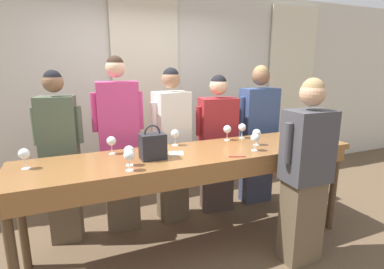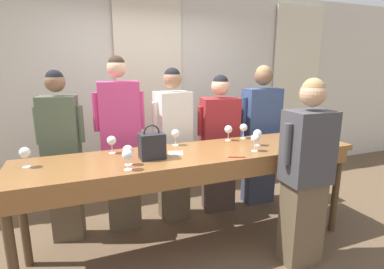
% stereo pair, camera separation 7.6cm
% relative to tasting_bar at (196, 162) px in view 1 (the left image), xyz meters
% --- Properties ---
extents(ground_plane, '(18.00, 18.00, 0.00)m').
position_rel_tasting_bar_xyz_m(ground_plane, '(0.00, 0.02, -0.89)').
color(ground_plane, brown).
extents(wall_back, '(12.00, 0.06, 2.80)m').
position_rel_tasting_bar_xyz_m(wall_back, '(0.00, 1.72, 0.51)').
color(wall_back, beige).
rests_on(wall_back, ground_plane).
extents(curtain_panel_center, '(0.92, 0.03, 2.69)m').
position_rel_tasting_bar_xyz_m(curtain_panel_center, '(0.00, 1.66, 0.46)').
color(curtain_panel_center, beige).
rests_on(curtain_panel_center, ground_plane).
extents(curtain_panel_right, '(0.92, 0.03, 2.69)m').
position_rel_tasting_bar_xyz_m(curtain_panel_right, '(2.52, 1.66, 0.46)').
color(curtain_panel_right, beige).
rests_on(curtain_panel_right, ground_plane).
extents(tasting_bar, '(3.15, 0.73, 0.98)m').
position_rel_tasting_bar_xyz_m(tasting_bar, '(0.00, 0.00, 0.00)').
color(tasting_bar, brown).
rests_on(tasting_bar, ground_plane).
extents(wine_bottle, '(0.08, 0.08, 0.34)m').
position_rel_tasting_bar_xyz_m(wine_bottle, '(1.38, 0.04, 0.21)').
color(wine_bottle, black).
rests_on(wine_bottle, tasting_bar).
extents(handbag, '(0.21, 0.16, 0.30)m').
position_rel_tasting_bar_xyz_m(handbag, '(-0.42, -0.02, 0.20)').
color(handbag, '#232328').
rests_on(handbag, tasting_bar).
extents(wine_glass_front_left, '(0.08, 0.08, 0.16)m').
position_rel_tasting_bar_xyz_m(wine_glass_front_left, '(-0.72, 0.27, 0.21)').
color(wine_glass_front_left, white).
rests_on(wine_glass_front_left, tasting_bar).
extents(wine_glass_front_mid, '(0.08, 0.08, 0.16)m').
position_rel_tasting_bar_xyz_m(wine_glass_front_mid, '(-0.64, -0.12, 0.21)').
color(wine_glass_front_mid, white).
rests_on(wine_glass_front_mid, tasting_bar).
extents(wine_glass_front_right, '(0.08, 0.08, 0.16)m').
position_rel_tasting_bar_xyz_m(wine_glass_front_right, '(-0.09, 0.31, 0.21)').
color(wine_glass_front_right, white).
rests_on(wine_glass_front_right, tasting_bar).
extents(wine_glass_center_left, '(0.08, 0.08, 0.16)m').
position_rel_tasting_bar_xyz_m(wine_glass_center_left, '(-1.39, 0.13, 0.21)').
color(wine_glass_center_left, white).
rests_on(wine_glass_center_left, tasting_bar).
extents(wine_glass_center_mid, '(0.08, 0.08, 0.16)m').
position_rel_tasting_bar_xyz_m(wine_glass_center_mid, '(0.53, -0.16, 0.21)').
color(wine_glass_center_mid, white).
rests_on(wine_glass_center_mid, tasting_bar).
extents(wine_glass_center_right, '(0.08, 0.08, 0.16)m').
position_rel_tasting_bar_xyz_m(wine_glass_center_right, '(0.69, 0.31, 0.21)').
color(wine_glass_center_right, white).
rests_on(wine_glass_center_right, tasting_bar).
extents(wine_glass_back_left, '(0.08, 0.08, 0.16)m').
position_rel_tasting_bar_xyz_m(wine_glass_back_left, '(1.16, -0.14, 0.21)').
color(wine_glass_back_left, white).
rests_on(wine_glass_back_left, tasting_bar).
extents(wine_glass_back_mid, '(0.08, 0.08, 0.16)m').
position_rel_tasting_bar_xyz_m(wine_glass_back_mid, '(0.49, 0.29, 0.21)').
color(wine_glass_back_mid, white).
rests_on(wine_glass_back_mid, tasting_bar).
extents(wine_glass_back_right, '(0.08, 0.08, 0.16)m').
position_rel_tasting_bar_xyz_m(wine_glass_back_right, '(0.66, 0.00, 0.21)').
color(wine_glass_back_right, white).
rests_on(wine_glass_back_right, tasting_bar).
extents(wine_glass_near_host, '(0.08, 0.08, 0.16)m').
position_rel_tasting_bar_xyz_m(wine_glass_near_host, '(1.33, -0.05, 0.21)').
color(wine_glass_near_host, white).
rests_on(wine_glass_near_host, tasting_bar).
extents(wine_glass_by_bottle, '(0.08, 0.08, 0.16)m').
position_rel_tasting_bar_xyz_m(wine_glass_by_bottle, '(-0.66, -0.23, 0.21)').
color(wine_glass_by_bottle, white).
rests_on(wine_glass_by_bottle, tasting_bar).
extents(napkin, '(0.17, 0.17, 0.00)m').
position_rel_tasting_bar_xyz_m(napkin, '(-0.18, 0.04, 0.09)').
color(napkin, white).
rests_on(napkin, tasting_bar).
extents(pen, '(0.14, 0.06, 0.01)m').
position_rel_tasting_bar_xyz_m(pen, '(0.27, -0.27, 0.09)').
color(pen, maroon).
rests_on(pen, tasting_bar).
extents(guest_olive_jacket, '(0.46, 0.30, 1.72)m').
position_rel_tasting_bar_xyz_m(guest_olive_jacket, '(-1.15, 0.66, 0.00)').
color(guest_olive_jacket, brown).
rests_on(guest_olive_jacket, ground_plane).
extents(guest_pink_top, '(0.52, 0.27, 1.86)m').
position_rel_tasting_bar_xyz_m(guest_pink_top, '(-0.58, 0.66, 0.06)').
color(guest_pink_top, brown).
rests_on(guest_pink_top, ground_plane).
extents(guest_cream_sweater, '(0.48, 0.31, 1.74)m').
position_rel_tasting_bar_xyz_m(guest_cream_sweater, '(-0.00, 0.66, 0.00)').
color(guest_cream_sweater, brown).
rests_on(guest_cream_sweater, ground_plane).
extents(guest_striped_shirt, '(0.54, 0.33, 1.66)m').
position_rel_tasting_bar_xyz_m(guest_striped_shirt, '(0.58, 0.66, -0.05)').
color(guest_striped_shirt, '#473833').
rests_on(guest_striped_shirt, ground_plane).
extents(guest_navy_coat, '(0.56, 0.26, 1.76)m').
position_rel_tasting_bar_xyz_m(guest_navy_coat, '(1.16, 0.66, 0.02)').
color(guest_navy_coat, '#383D51').
rests_on(guest_navy_coat, ground_plane).
extents(host_pouring, '(0.50, 0.30, 1.67)m').
position_rel_tasting_bar_xyz_m(host_pouring, '(0.79, -0.55, -0.04)').
color(host_pouring, brown).
rests_on(host_pouring, ground_plane).
extents(potted_plant, '(0.35, 0.35, 0.73)m').
position_rel_tasting_bar_xyz_m(potted_plant, '(1.95, 1.34, -0.49)').
color(potted_plant, '#935B3D').
rests_on(potted_plant, ground_plane).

